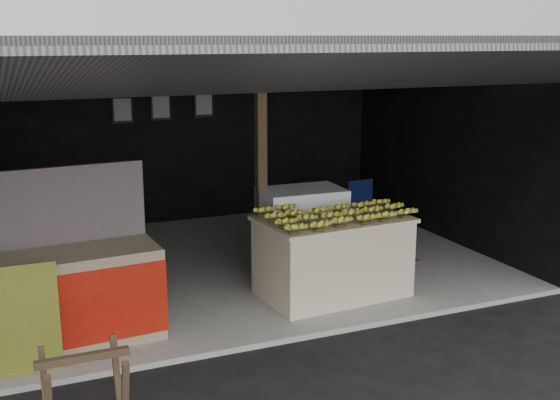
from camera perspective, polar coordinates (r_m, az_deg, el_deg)
name	(u,v)px	position (r m, az deg, el deg)	size (l,w,h in m)	color
ground	(303,341)	(7.26, 1.90, -11.36)	(80.00, 80.00, 0.00)	black
concrete_slab	(224,266)	(9.42, -4.56, -5.33)	(7.00, 5.00, 0.06)	gray
shophouse	(214,108)	(9.28, -5.42, 7.48)	(7.40, 7.29, 3.02)	black
banana_table	(333,256)	(8.17, 4.30, -4.57)	(1.75, 1.15, 0.93)	beige
banana_pile	(334,210)	(8.02, 4.37, -0.79)	(1.56, 0.94, 0.18)	gold
white_crate	(302,233)	(8.77, 1.78, -2.67)	(1.03, 0.72, 1.12)	white
neighbor_stall	(73,292)	(7.21, -16.48, -7.20)	(1.71, 0.86, 1.71)	#998466
green_signboard	(20,320)	(6.70, -20.35, -9.17)	(0.67, 0.04, 1.01)	black
sawhorse	(84,384)	(5.73, -15.63, -14.23)	(0.70, 0.59, 0.67)	#463223
water_barrel	(379,256)	(8.95, 8.08, -4.52)	(0.34, 0.34, 0.50)	#0C0D8A
plastic_chair	(363,205)	(10.38, 6.77, -0.44)	(0.44, 0.44, 0.89)	#0B143D
magenta_rug	(355,255)	(9.75, 6.14, -4.49)	(1.50, 1.00, 0.01)	#6D1849
picture_frames	(163,107)	(11.24, -9.50, 7.49)	(1.62, 0.04, 0.46)	black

